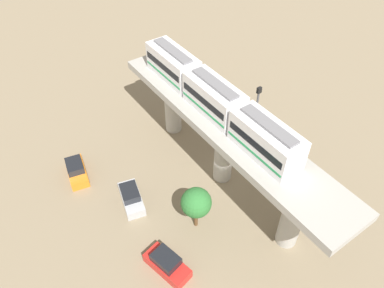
{
  "coord_description": "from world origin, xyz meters",
  "views": [
    {
      "loc": [
        -17.55,
        -19.39,
        30.02
      ],
      "look_at": [
        -2.5,
        1.98,
        4.61
      ],
      "focal_mm": 34.68,
      "sensor_mm": 36.0,
      "label": 1
    }
  ],
  "objects": [
    {
      "name": "signal_post",
      "position": [
        3.4,
        -0.3,
        5.67
      ],
      "size": [
        0.44,
        0.28,
        10.29
      ],
      "color": "#4C4C51",
      "rests_on": "ground"
    },
    {
      "name": "viaduct",
      "position": [
        0.0,
        0.0,
        5.81
      ],
      "size": [
        5.2,
        28.85,
        7.69
      ],
      "color": "#A8A59E",
      "rests_on": "ground"
    },
    {
      "name": "parked_car_orange",
      "position": [
        -12.51,
        9.02,
        0.74
      ],
      "size": [
        2.63,
        4.48,
        1.76
      ],
      "rotation": [
        0.0,
        0.0,
        -0.21
      ],
      "color": "orange",
      "rests_on": "ground"
    },
    {
      "name": "ground_plane",
      "position": [
        0.0,
        0.0,
        0.0
      ],
      "size": [
        120.0,
        120.0,
        0.0
      ],
      "primitive_type": "plane",
      "color": "#84755B"
    },
    {
      "name": "tree_near_viaduct",
      "position": [
        -5.78,
        -3.33,
        3.39
      ],
      "size": [
        2.8,
        2.8,
        4.82
      ],
      "color": "brown",
      "rests_on": "ground"
    },
    {
      "name": "parked_car_red",
      "position": [
        -10.39,
        -5.51,
        0.74
      ],
      "size": [
        2.71,
        4.5,
        1.76
      ],
      "rotation": [
        0.0,
        0.0,
        0.23
      ],
      "color": "red",
      "rests_on": "ground"
    },
    {
      "name": "parked_car_silver",
      "position": [
        -9.48,
        2.53,
        0.74
      ],
      "size": [
        2.77,
        4.51,
        1.76
      ],
      "rotation": [
        0.0,
        0.0,
        -0.25
      ],
      "color": "#B2B5BA",
      "rests_on": "ground"
    },
    {
      "name": "train",
      "position": [
        0.0,
        1.98,
        9.22
      ],
      "size": [
        2.64,
        20.5,
        3.24
      ],
      "color": "white",
      "rests_on": "viaduct"
    }
  ]
}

